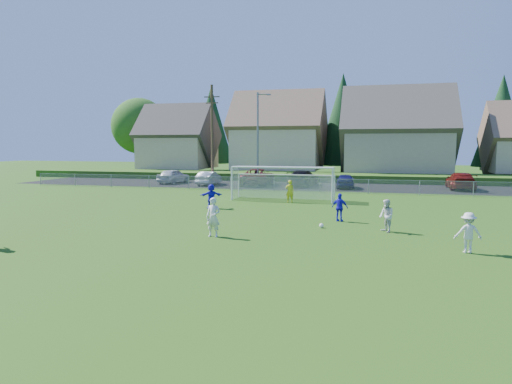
# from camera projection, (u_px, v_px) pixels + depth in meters

# --- Properties ---
(ground) EXTENTS (160.00, 160.00, 0.00)m
(ground) POSITION_uv_depth(u_px,v_px,m) (205.00, 247.00, 18.10)
(ground) COLOR #193D0C
(ground) RESTS_ON ground
(asphalt_lot) EXTENTS (60.00, 60.00, 0.00)m
(asphalt_lot) POSITION_uv_depth(u_px,v_px,m) (306.00, 186.00, 44.58)
(asphalt_lot) COLOR black
(asphalt_lot) RESTS_ON ground
(grass_embankment) EXTENTS (70.00, 6.00, 0.80)m
(grass_embankment) POSITION_uv_depth(u_px,v_px,m) (316.00, 177.00, 51.76)
(grass_embankment) COLOR #1E420F
(grass_embankment) RESTS_ON ground
(soccer_ball) EXTENTS (0.22, 0.22, 0.22)m
(soccer_ball) POSITION_uv_depth(u_px,v_px,m) (321.00, 226.00, 22.31)
(soccer_ball) COLOR white
(soccer_ball) RESTS_ON ground
(player_white_a) EXTENTS (0.65, 0.44, 1.74)m
(player_white_a) POSITION_uv_depth(u_px,v_px,m) (213.00, 217.00, 20.09)
(player_white_a) COLOR silver
(player_white_a) RESTS_ON ground
(player_white_b) EXTENTS (0.87, 0.93, 1.54)m
(player_white_b) POSITION_uv_depth(u_px,v_px,m) (386.00, 216.00, 21.15)
(player_white_b) COLOR silver
(player_white_b) RESTS_ON ground
(player_white_c) EXTENTS (1.03, 0.65, 1.53)m
(player_white_c) POSITION_uv_depth(u_px,v_px,m) (468.00, 233.00, 17.12)
(player_white_c) COLOR silver
(player_white_c) RESTS_ON ground
(player_blue_a) EXTENTS (0.94, 0.59, 1.49)m
(player_blue_a) POSITION_uv_depth(u_px,v_px,m) (340.00, 207.00, 24.11)
(player_blue_a) COLOR #1E15CC
(player_blue_a) RESTS_ON ground
(player_blue_b) EXTENTS (1.49, 1.08, 1.56)m
(player_blue_b) POSITION_uv_depth(u_px,v_px,m) (211.00, 196.00, 29.11)
(player_blue_b) COLOR #1E15CC
(player_blue_b) RESTS_ON ground
(goalkeeper) EXTENTS (0.66, 0.53, 1.58)m
(goalkeeper) POSITION_uv_depth(u_px,v_px,m) (290.00, 191.00, 31.98)
(goalkeeper) COLOR #CFCB18
(goalkeeper) RESTS_ON ground
(car_a) EXTENTS (2.29, 4.59, 1.50)m
(car_a) POSITION_uv_depth(u_px,v_px,m) (173.00, 176.00, 48.00)
(car_a) COLOR #B7BCC0
(car_a) RESTS_ON ground
(car_b) EXTENTS (1.58, 4.19, 1.36)m
(car_b) POSITION_uv_depth(u_px,v_px,m) (209.00, 178.00, 45.89)
(car_b) COLOR silver
(car_b) RESTS_ON ground
(car_c) EXTENTS (3.04, 6.06, 1.65)m
(car_c) POSITION_uv_depth(u_px,v_px,m) (258.00, 177.00, 45.49)
(car_c) COLOR #580A16
(car_c) RESTS_ON ground
(car_d) EXTENTS (2.65, 5.49, 1.54)m
(car_d) POSITION_uv_depth(u_px,v_px,m) (303.00, 178.00, 44.69)
(car_d) COLOR black
(car_d) RESTS_ON ground
(car_e) EXTENTS (1.87, 4.11, 1.37)m
(car_e) POSITION_uv_depth(u_px,v_px,m) (345.00, 181.00, 42.49)
(car_e) COLOR #16174E
(car_e) RESTS_ON ground
(car_g) EXTENTS (2.35, 5.42, 1.55)m
(car_g) POSITION_uv_depth(u_px,v_px,m) (461.00, 181.00, 41.18)
(car_g) COLOR #61110A
(car_g) RESTS_ON ground
(soccer_goal) EXTENTS (7.42, 1.90, 2.50)m
(soccer_goal) POSITION_uv_depth(u_px,v_px,m) (284.00, 178.00, 33.38)
(soccer_goal) COLOR white
(soccer_goal) RESTS_ON ground
(chainlink_fence) EXTENTS (52.06, 0.06, 1.20)m
(chainlink_fence) POSITION_uv_depth(u_px,v_px,m) (297.00, 185.00, 39.22)
(chainlink_fence) COLOR gray
(chainlink_fence) RESTS_ON ground
(streetlight) EXTENTS (1.38, 0.18, 9.00)m
(streetlight) POSITION_uv_depth(u_px,v_px,m) (258.00, 136.00, 43.74)
(streetlight) COLOR slate
(streetlight) RESTS_ON ground
(utility_pole) EXTENTS (1.60, 0.26, 10.00)m
(utility_pole) POSITION_uv_depth(u_px,v_px,m) (212.00, 134.00, 45.93)
(utility_pole) COLOR #473321
(utility_pole) RESTS_ON ground
(houses_row) EXTENTS (53.90, 11.45, 13.27)m
(houses_row) POSITION_uv_depth(u_px,v_px,m) (339.00, 119.00, 57.72)
(houses_row) COLOR tan
(houses_row) RESTS_ON ground
(tree_row) EXTENTS (65.98, 12.36, 13.80)m
(tree_row) POSITION_uv_depth(u_px,v_px,m) (336.00, 124.00, 64.04)
(tree_row) COLOR #382616
(tree_row) RESTS_ON ground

